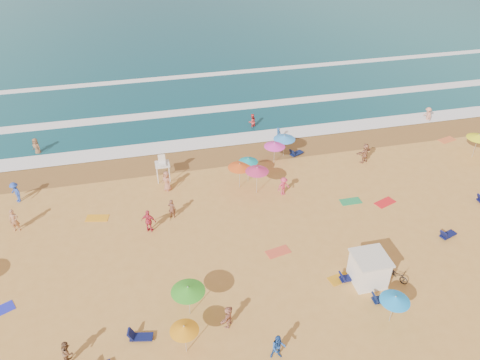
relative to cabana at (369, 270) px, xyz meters
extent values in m
plane|color=gold|center=(-7.28, 5.08, -1.00)|extent=(220.00, 220.00, 0.00)
plane|color=olive|center=(-7.28, 17.58, -0.99)|extent=(220.00, 220.00, 0.00)
cube|color=white|center=(-7.28, 20.08, -0.90)|extent=(200.00, 2.20, 0.05)
cube|color=white|center=(-7.28, 27.08, -0.90)|extent=(200.00, 1.60, 0.05)
cube|color=white|center=(-7.28, 37.08, -0.90)|extent=(200.00, 1.20, 0.05)
cube|color=white|center=(0.00, 0.00, 0.00)|extent=(2.00, 2.00, 2.00)
cube|color=silver|center=(0.00, 0.00, 1.06)|extent=(2.20, 2.20, 0.12)
imported|color=black|center=(1.90, -0.30, -0.56)|extent=(1.42, 1.69, 0.87)
cone|color=#1C97F0|center=(-0.10, -3.30, 0.96)|extent=(1.75, 1.75, 0.35)
cone|color=#CD2D67|center=(-4.54, 11.07, 1.31)|extent=(1.88, 1.88, 0.35)
cone|color=#EB5518|center=(-5.72, 12.18, 1.16)|extent=(1.93, 1.93, 0.35)
cone|color=orange|center=(-12.18, -2.65, 1.00)|extent=(1.61, 1.61, 0.35)
cone|color=#389CFE|center=(-0.62, 16.20, 0.94)|extent=(1.99, 1.99, 0.35)
cone|color=green|center=(-11.62, -0.08, 1.14)|extent=(2.03, 2.03, 0.35)
cone|color=teal|center=(-4.82, 12.89, 1.13)|extent=(1.62, 1.62, 0.35)
cone|color=#EF35B7|center=(-1.86, 15.15, 0.93)|extent=(1.88, 1.88, 0.35)
cone|color=#FDFF1A|center=(16.32, 12.02, 1.19)|extent=(2.01, 2.01, 0.35)
cube|color=#0E1549|center=(-14.59, -1.25, -0.83)|extent=(1.39, 0.81, 0.34)
cube|color=#0E1449|center=(-1.05, 0.34, -0.83)|extent=(1.33, 0.63, 0.34)
cube|color=#0E1B49|center=(0.22, -1.79, -0.83)|extent=(1.31, 0.58, 0.34)
cube|color=#0E1347|center=(7.71, 2.68, -0.83)|extent=(1.41, 0.93, 0.34)
cube|color=#0E1846|center=(0.62, 16.05, -0.83)|extent=(1.42, 1.05, 0.34)
cube|color=#2128D3|center=(-22.95, 2.74, -0.98)|extent=(1.90, 1.50, 0.03)
cube|color=orange|center=(-17.32, 10.61, -0.98)|extent=(1.85, 1.21, 0.03)
cube|color=#E55436|center=(-4.85, 3.90, -0.98)|extent=(1.84, 1.19, 0.03)
cube|color=red|center=(5.19, 7.45, -0.98)|extent=(1.89, 1.38, 0.03)
cube|color=#249150|center=(2.56, 8.22, -0.98)|extent=(1.71, 0.87, 0.03)
cube|color=orange|center=(-1.53, 0.55, -0.98)|extent=(1.83, 1.17, 0.03)
cube|color=orange|center=(15.94, 15.40, -0.98)|extent=(1.86, 1.26, 0.03)
imported|color=#E13938|center=(-2.08, 22.33, -0.40)|extent=(1.01, 0.90, 1.70)
imported|color=#D73559|center=(-2.47, 10.38, -0.18)|extent=(1.18, 0.86, 1.64)
imported|color=brown|center=(-22.92, 21.77, -0.34)|extent=(1.05, 1.01, 1.81)
imported|color=#AC734F|center=(-23.05, 10.49, -0.07)|extent=(0.70, 0.48, 1.86)
imported|color=#AC6F4F|center=(6.17, 13.51, -0.06)|extent=(1.83, 1.12, 1.88)
imported|color=#245CA8|center=(-0.29, 18.97, -0.41)|extent=(0.72, 0.71, 1.68)
imported|color=#AF6C51|center=(-11.66, 13.15, -0.10)|extent=(0.99, 1.05, 1.80)
imported|color=tan|center=(0.53, 0.82, -0.11)|extent=(1.02, 1.06, 1.77)
imported|color=#2351A3|center=(-7.31, -4.13, -0.15)|extent=(0.93, 0.78, 1.70)
imported|color=tan|center=(16.17, 19.55, -0.36)|extent=(0.69, 1.16, 1.78)
imported|color=brown|center=(-18.49, -1.83, -0.19)|extent=(0.66, 0.83, 1.63)
imported|color=blue|center=(-23.54, 14.25, -0.10)|extent=(1.25, 1.33, 1.81)
imported|color=brown|center=(-11.64, 9.47, -0.18)|extent=(0.71, 0.62, 1.64)
imported|color=tan|center=(-9.53, -1.42, -0.25)|extent=(1.19, 1.39, 1.51)
imported|color=#CD334B|center=(-13.45, 8.20, -0.05)|extent=(1.20, 0.89, 1.89)
camera|label=1|loc=(-12.88, -19.05, 21.78)|focal=35.00mm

